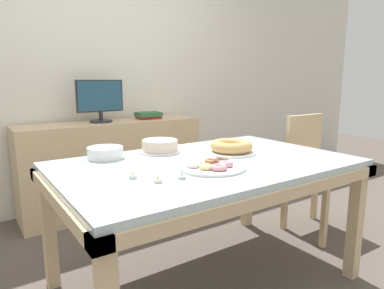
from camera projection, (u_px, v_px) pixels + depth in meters
The scene contains 14 objects.
ground_plane at pixel (205, 281), 2.11m from camera, with size 12.00×12.00×0.00m, color #564C44.
wall_back at pixel (98, 71), 3.30m from camera, with size 8.00×0.10×2.60m, color silver.
dining_table at pixel (206, 175), 1.99m from camera, with size 1.70×1.08×0.76m.
chair at pixel (314, 167), 2.76m from camera, with size 0.43×0.43×0.94m.
sideboard at pixel (113, 166), 3.23m from camera, with size 1.67×0.44×0.84m.
computer_monitor at pixel (100, 101), 3.06m from camera, with size 0.42×0.20×0.38m.
book_stack at pixel (148, 115), 3.35m from camera, with size 0.24×0.19×0.07m.
cake_chocolate_round at pixel (160, 146), 2.19m from camera, with size 0.26×0.26×0.08m.
cake_golden_bundt at pixel (231, 147), 2.17m from camera, with size 0.32×0.32×0.08m.
pastry_platter at pixel (212, 166), 1.80m from camera, with size 0.36×0.36×0.04m.
plate_stack at pixel (105, 153), 2.03m from camera, with size 0.21×0.21×0.07m.
tealight_near_cakes at pixel (182, 177), 1.61m from camera, with size 0.04×0.04×0.04m.
tealight_right_edge at pixel (133, 176), 1.62m from camera, with size 0.04×0.04×0.04m.
tealight_left_edge at pixel (158, 181), 1.56m from camera, with size 0.04×0.04×0.04m.
Camera 1 is at (-1.15, -1.54, 1.23)m, focal length 32.00 mm.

